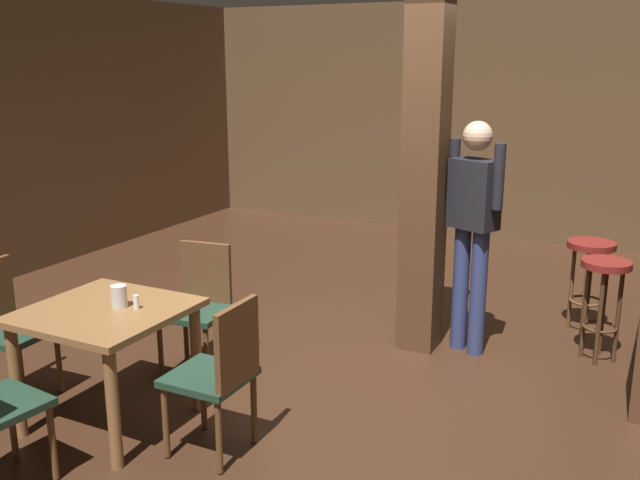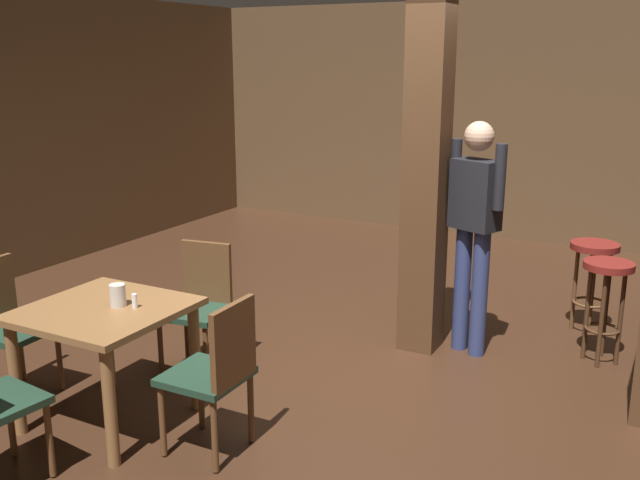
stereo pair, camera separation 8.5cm
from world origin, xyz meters
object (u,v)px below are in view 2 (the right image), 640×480
napkin_cup (118,295)px  chair_east (217,369)px  dining_table (105,328)px  chair_north (200,300)px  chair_west (6,321)px  bar_stool_mid (593,265)px  bar_stool_near (607,288)px  standing_person (474,222)px  salt_shaker (135,301)px

napkin_cup → chair_east: bearing=-3.8°
dining_table → chair_east: 0.80m
chair_north → chair_west: bearing=-133.3°
dining_table → bar_stool_mid: bearing=50.9°
chair_north → bar_stool_near: size_ratio=1.18×
napkin_cup → standing_person: size_ratio=0.08×
bar_stool_near → dining_table: bearing=-137.3°
dining_table → bar_stool_near: (2.51, 2.32, -0.03)m
chair_west → bar_stool_near: bearing=35.1°
chair_west → bar_stool_near: 4.09m
chair_east → salt_shaker: bearing=173.8°
chair_west → standing_person: (2.44, 2.09, 0.50)m
bar_stool_mid → bar_stool_near: bearing=-73.7°
napkin_cup → salt_shaker: 0.11m
chair_north → salt_shaker: 0.85m
dining_table → bar_stool_near: size_ratio=1.15×
chair_north → salt_shaker: (0.15, -0.79, 0.27)m
chair_north → standing_person: 2.04m
napkin_cup → bar_stool_mid: size_ratio=0.18×
chair_north → napkin_cup: 0.87m
chair_west → napkin_cup: chair_west is taller
salt_shaker → bar_stool_near: 3.24m
dining_table → napkin_cup: size_ratio=6.56×
standing_person → bar_stool_near: (0.90, 0.26, -0.44)m
chair_north → napkin_cup: chair_north is taller
bar_stool_near → bar_stool_mid: (-0.17, 0.57, -0.00)m
chair_east → salt_shaker: chair_east is taller
dining_table → napkin_cup: 0.22m
bar_stool_mid → chair_east: bearing=-118.3°
standing_person → bar_stool_mid: size_ratio=2.32×
chair_east → salt_shaker: 0.68m
bar_stool_near → salt_shaker: bearing=-136.2°
chair_north → bar_stool_mid: chair_north is taller
salt_shaker → bar_stool_mid: size_ratio=0.12×
bar_stool_near → bar_stool_mid: 0.59m
dining_table → salt_shaker: bearing=23.8°
chair_west → salt_shaker: (1.01, 0.11, 0.27)m
standing_person → bar_stool_near: standing_person is taller
dining_table → chair_north: chair_north is taller
bar_stool_mid → standing_person: bearing=-131.7°
salt_shaker → napkin_cup: bearing=-169.9°
bar_stool_near → chair_east: bearing=-126.6°
chair_east → chair_north: bearing=131.9°
chair_north → chair_east: bearing=-48.1°
chair_west → standing_person: bearing=40.6°
chair_east → chair_west: 1.63m
chair_east → chair_west: (-1.63, -0.05, 0.00)m
chair_north → salt_shaker: size_ratio=10.41×
chair_west → bar_stool_mid: bearing=42.6°
salt_shaker → chair_north: bearing=100.6°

